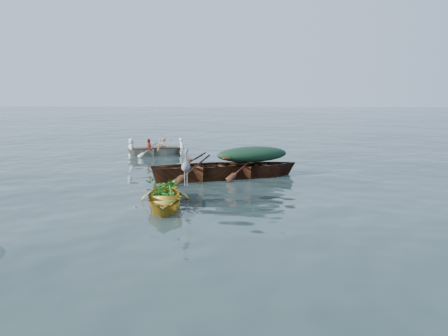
% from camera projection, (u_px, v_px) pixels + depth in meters
% --- Properties ---
extents(ground, '(140.00, 140.00, 0.00)m').
position_uv_depth(ground, '(190.00, 200.00, 11.49)').
color(ground, '#2B3D39').
rests_on(ground, ground).
extents(yellow_dinghy, '(1.77, 3.14, 0.79)m').
position_uv_depth(yellow_dinghy, '(164.00, 207.00, 10.85)').
color(yellow_dinghy, gold).
rests_on(yellow_dinghy, ground).
extents(green_tarp_boat, '(4.66, 2.87, 1.05)m').
position_uv_depth(green_tarp_boat, '(252.00, 177.00, 14.68)').
color(green_tarp_boat, '#512713').
rests_on(green_tarp_boat, ground).
extents(open_wooden_boat, '(5.10, 3.19, 1.17)m').
position_uv_depth(open_wooden_boat, '(206.00, 179.00, 14.23)').
color(open_wooden_boat, '#532414').
rests_on(open_wooden_boat, ground).
extents(rowed_boat, '(3.66, 2.07, 0.79)m').
position_uv_depth(rowed_boat, '(157.00, 156.00, 19.49)').
color(rowed_boat, beige).
rests_on(rowed_boat, ground).
extents(green_tarp_cover, '(2.56, 1.58, 0.52)m').
position_uv_depth(green_tarp_cover, '(252.00, 154.00, 14.54)').
color(green_tarp_cover, '#14331C').
rests_on(green_tarp_cover, green_tarp_boat).
extents(thwart_benches, '(2.60, 1.73, 0.04)m').
position_uv_depth(thwart_benches, '(206.00, 161.00, 14.12)').
color(thwart_benches, '#462410').
rests_on(thwart_benches, open_wooden_boat).
extents(heron, '(0.34, 0.44, 0.92)m').
position_uv_depth(heron, '(186.00, 172.00, 10.81)').
color(heron, gray).
rests_on(heron, yellow_dinghy).
extents(dinghy_weeds, '(0.84, 1.01, 0.60)m').
position_uv_depth(dinghy_weeds, '(165.00, 175.00, 11.28)').
color(dinghy_weeds, '#21631A').
rests_on(dinghy_weeds, yellow_dinghy).
extents(rowers, '(2.62, 1.65, 0.76)m').
position_uv_depth(rowers, '(156.00, 138.00, 19.36)').
color(rowers, white).
rests_on(rowers, rowed_boat).
extents(oars, '(1.36, 2.66, 0.06)m').
position_uv_depth(oars, '(157.00, 146.00, 19.42)').
color(oars, '#9B693A').
rests_on(oars, rowed_boat).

